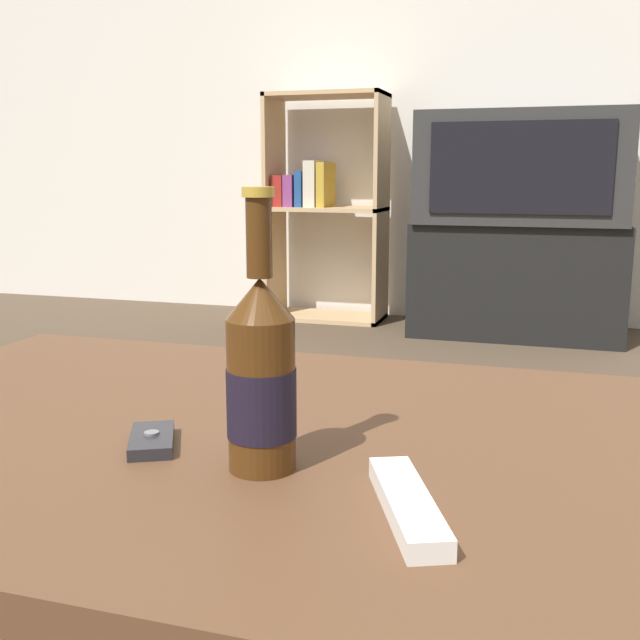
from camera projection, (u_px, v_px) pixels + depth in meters
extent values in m
cube|color=silver|center=(485.00, 52.00, 3.58)|extent=(8.00, 0.05, 2.60)
cube|color=brown|center=(241.00, 443.00, 0.91)|extent=(1.15, 0.77, 0.04)
cylinder|color=#492F1E|center=(58.00, 464.00, 1.41)|extent=(0.07, 0.07, 0.39)
cube|color=black|center=(516.00, 279.00, 3.42)|extent=(0.93, 0.48, 0.51)
cube|color=#2D2D2D|center=(522.00, 168.00, 3.33)|extent=(0.90, 0.53, 0.48)
cube|color=black|center=(519.00, 168.00, 3.07)|extent=(0.73, 0.01, 0.38)
cube|color=tan|center=(274.00, 208.00, 3.81)|extent=(0.02, 0.30, 1.11)
cube|color=tan|center=(382.00, 210.00, 3.65)|extent=(0.02, 0.30, 1.11)
cube|color=tan|center=(327.00, 316.00, 3.83)|extent=(0.58, 0.30, 0.02)
cube|color=tan|center=(327.00, 209.00, 3.73)|extent=(0.58, 0.30, 0.02)
cube|color=tan|center=(327.00, 95.00, 3.62)|extent=(0.58, 0.30, 0.02)
cube|color=maroon|center=(283.00, 191.00, 3.78)|extent=(0.06, 0.21, 0.15)
cube|color=#7F3875|center=(294.00, 191.00, 3.76)|extent=(0.05, 0.21, 0.16)
cube|color=navy|center=(304.00, 189.00, 3.74)|extent=(0.04, 0.21, 0.18)
cube|color=beige|center=(315.00, 184.00, 3.72)|extent=(0.06, 0.21, 0.23)
cube|color=#B7932D|center=(326.00, 185.00, 3.71)|extent=(0.04, 0.21, 0.22)
cylinder|color=#47280F|center=(261.00, 395.00, 0.77)|extent=(0.07, 0.07, 0.16)
cylinder|color=black|center=(262.00, 402.00, 0.77)|extent=(0.07, 0.07, 0.07)
cone|color=#47280F|center=(260.00, 298.00, 0.75)|extent=(0.07, 0.07, 0.04)
cylinder|color=#47280F|center=(259.00, 238.00, 0.74)|extent=(0.03, 0.03, 0.08)
cylinder|color=#B79333|center=(258.00, 192.00, 0.73)|extent=(0.03, 0.03, 0.01)
cube|color=#232328|center=(152.00, 440.00, 0.85)|extent=(0.08, 0.11, 0.01)
cylinder|color=slate|center=(152.00, 433.00, 0.84)|extent=(0.02, 0.02, 0.00)
cube|color=white|center=(407.00, 504.00, 0.68)|extent=(0.11, 0.18, 0.02)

